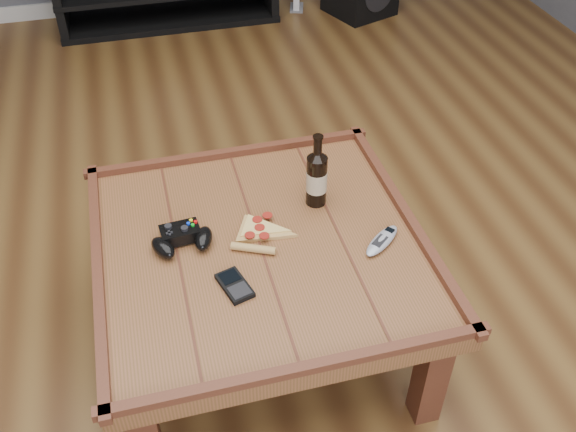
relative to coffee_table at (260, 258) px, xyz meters
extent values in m
plane|color=#4B2D15|center=(0.00, 0.00, -0.39)|extent=(6.00, 6.00, 0.00)
cube|color=brown|center=(0.00, 0.00, 0.03)|extent=(1.00, 1.00, 0.06)
cube|color=#411D11|center=(0.42, -0.42, -0.20)|extent=(0.08, 0.08, 0.39)
cube|color=#411D11|center=(-0.42, 0.42, -0.20)|extent=(0.08, 0.08, 0.39)
cube|color=#411D11|center=(0.42, 0.42, -0.20)|extent=(0.08, 0.08, 0.39)
cube|color=#411D11|center=(0.00, 0.48, 0.07)|extent=(1.03, 0.03, 0.03)
cube|color=#411D11|center=(0.00, -0.48, 0.07)|extent=(1.03, 0.03, 0.03)
cube|color=#411D11|center=(0.48, 0.00, 0.07)|extent=(0.03, 1.03, 0.03)
cube|color=#411D11|center=(-0.48, 0.00, 0.07)|extent=(0.03, 1.03, 0.03)
cube|color=black|center=(0.00, 2.75, -0.37)|extent=(1.40, 0.45, 0.04)
cylinder|color=black|center=(0.22, 0.15, 0.15)|extent=(0.07, 0.07, 0.18)
cone|color=black|center=(0.22, 0.15, 0.25)|extent=(0.06, 0.06, 0.03)
cylinder|color=black|center=(0.22, 0.15, 0.28)|extent=(0.03, 0.03, 0.06)
cylinder|color=black|center=(0.22, 0.15, 0.32)|extent=(0.03, 0.03, 0.01)
cylinder|color=beige|center=(0.22, 0.15, 0.15)|extent=(0.07, 0.07, 0.07)
cube|color=black|center=(-0.23, 0.08, 0.09)|extent=(0.12, 0.08, 0.04)
ellipsoid|color=black|center=(-0.29, 0.03, 0.08)|extent=(0.09, 0.11, 0.05)
ellipsoid|color=black|center=(-0.17, 0.04, 0.08)|extent=(0.08, 0.11, 0.05)
cylinder|color=black|center=(-0.26, 0.09, 0.11)|extent=(0.02, 0.02, 0.01)
cylinder|color=black|center=(-0.22, 0.07, 0.11)|extent=(0.02, 0.02, 0.01)
cylinder|color=yellow|center=(-0.19, 0.10, 0.11)|extent=(0.01, 0.01, 0.01)
cylinder|color=red|center=(-0.18, 0.09, 0.11)|extent=(0.01, 0.01, 0.01)
cylinder|color=#0C33CC|center=(-0.20, 0.09, 0.11)|extent=(0.01, 0.01, 0.01)
cylinder|color=#0C9919|center=(-0.19, 0.08, 0.11)|extent=(0.01, 0.01, 0.01)
cylinder|color=tan|center=(-0.03, -0.03, 0.07)|extent=(0.13, 0.08, 0.02)
cylinder|color=maroon|center=(-0.02, 0.03, 0.08)|extent=(0.03, 0.03, 0.00)
cylinder|color=maroon|center=(0.02, 0.01, 0.08)|extent=(0.03, 0.03, 0.00)
cylinder|color=maroon|center=(0.01, 0.06, 0.08)|extent=(0.03, 0.03, 0.00)
cylinder|color=maroon|center=(0.01, 0.09, 0.08)|extent=(0.03, 0.03, 0.00)
cylinder|color=maroon|center=(0.05, 0.11, 0.08)|extent=(0.03, 0.03, 0.00)
cube|color=black|center=(-0.11, -0.16, 0.07)|extent=(0.10, 0.14, 0.02)
cube|color=black|center=(-0.12, -0.13, 0.07)|extent=(0.06, 0.06, 0.00)
cube|color=black|center=(-0.10, -0.19, 0.07)|extent=(0.07, 0.07, 0.00)
ellipsoid|color=#9B9FA9|center=(0.36, -0.09, 0.07)|extent=(0.16, 0.14, 0.02)
cube|color=black|center=(0.40, -0.06, 0.08)|extent=(0.03, 0.03, 0.00)
cube|color=black|center=(0.35, -0.10, 0.08)|extent=(0.06, 0.06, 0.00)
cube|color=slate|center=(0.86, 2.72, -0.38)|extent=(0.13, 0.18, 0.01)
camera|label=1|loc=(-0.28, -1.41, 1.41)|focal=40.00mm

